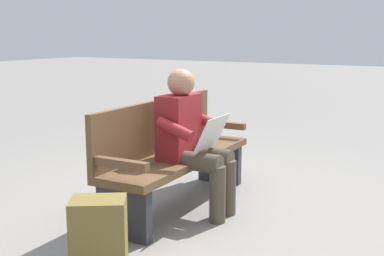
% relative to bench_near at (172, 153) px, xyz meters
% --- Properties ---
extents(ground_plane, '(40.00, 40.00, 0.00)m').
position_rel_bench_near_xyz_m(ground_plane, '(-0.00, 0.07, -0.46)').
color(ground_plane, gray).
extents(bench_near, '(1.82, 0.55, 0.90)m').
position_rel_bench_near_xyz_m(bench_near, '(0.00, 0.00, 0.00)').
color(bench_near, brown).
rests_on(bench_near, ground).
extents(person_seated, '(0.58, 0.58, 1.18)m').
position_rel_bench_near_xyz_m(person_seated, '(0.08, 0.24, 0.17)').
color(person_seated, maroon).
rests_on(person_seated, ground).
extents(backpack, '(0.40, 0.42, 0.46)m').
position_rel_bench_near_xyz_m(backpack, '(1.25, 0.27, -0.23)').
color(backpack, brown).
rests_on(backpack, ground).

